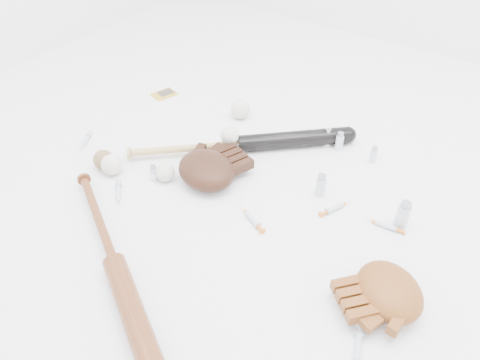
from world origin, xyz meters
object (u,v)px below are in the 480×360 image
Objects in this scene: pedestal at (230,147)px; glove_dark at (206,169)px; bat_wood at (115,264)px; bat_dark at (241,144)px.

glove_dark is at bearing -79.43° from pedestal.
bat_wood is 0.47m from glove_dark.
bat_wood is at bearing -64.92° from glove_dark.
bat_dark reaches higher than pedestal.
bat_wood reaches higher than pedestal.
pedestal is (-0.03, -0.03, -0.01)m from bat_dark.
pedestal is (-0.03, 0.18, -0.03)m from glove_dark.
pedestal is at bearing 120.99° from glove_dark.
glove_dark is (-0.04, 0.47, 0.02)m from bat_wood.
bat_wood is at bearing -83.66° from pedestal.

